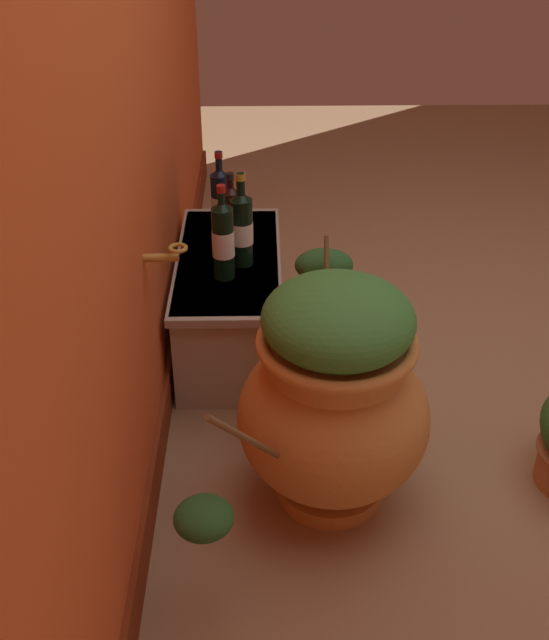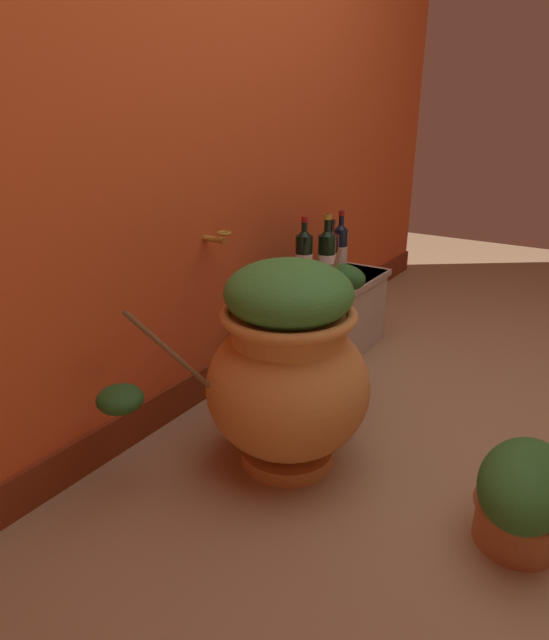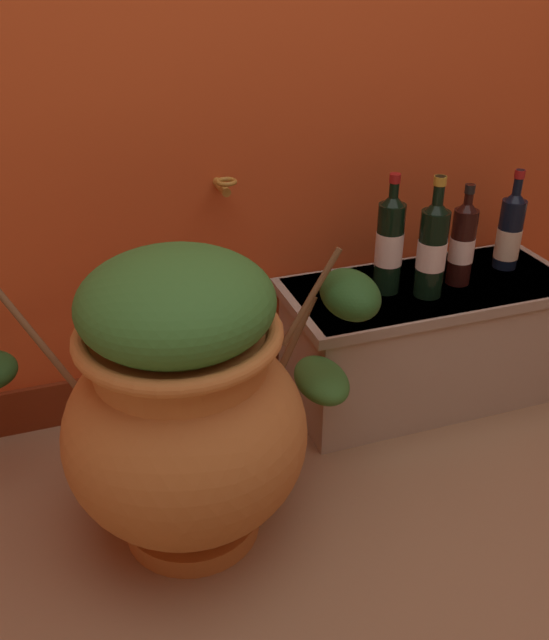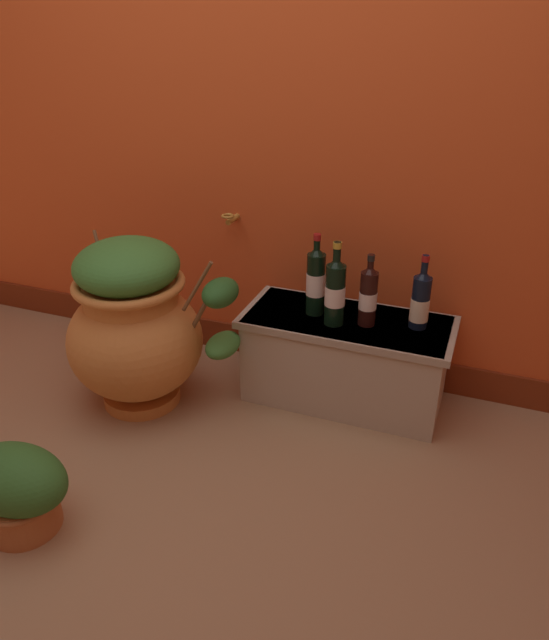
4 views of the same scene
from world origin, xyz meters
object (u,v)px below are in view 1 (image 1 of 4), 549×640
(wine_bottle_middle, at_px, (242,226))
(wine_bottle_back, at_px, (231,216))
(wine_bottle_right, at_px, (223,238))
(wine_bottle_left, at_px, (220,197))
(terracotta_urn, at_px, (333,396))

(wine_bottle_middle, relative_size, wine_bottle_back, 1.16)
(wine_bottle_middle, relative_size, wine_bottle_right, 1.00)
(wine_bottle_left, bearing_deg, terracotta_urn, -161.67)
(wine_bottle_left, height_order, wine_bottle_back, wine_bottle_left)
(terracotta_urn, xyz_separation_m, wine_bottle_middle, (0.76, 0.27, 0.17))
(wine_bottle_left, bearing_deg, wine_bottle_middle, -164.31)
(wine_bottle_left, relative_size, wine_bottle_back, 1.02)
(wine_bottle_middle, xyz_separation_m, wine_bottle_right, (-0.10, 0.06, 0.00))
(terracotta_urn, xyz_separation_m, wine_bottle_left, (1.08, 0.36, 0.14))
(wine_bottle_middle, height_order, wine_bottle_back, wine_bottle_middle)
(wine_bottle_middle, bearing_deg, wine_bottle_back, 18.07)
(terracotta_urn, distance_m, wine_bottle_back, 0.95)
(terracotta_urn, xyz_separation_m, wine_bottle_right, (0.66, 0.33, 0.17))
(wine_bottle_back, bearing_deg, terracotta_urn, -160.76)
(terracotta_urn, height_order, wine_bottle_right, same)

